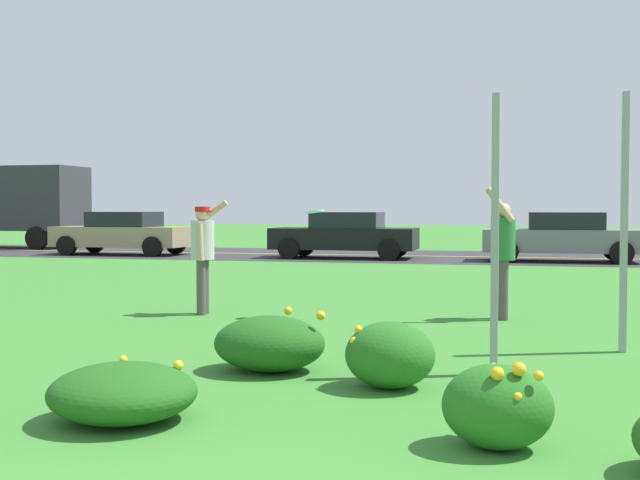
{
  "coord_description": "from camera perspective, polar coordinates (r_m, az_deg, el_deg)",
  "views": [
    {
      "loc": [
        1.28,
        -2.13,
        1.56
      ],
      "look_at": [
        -1.05,
        7.18,
        1.18
      ],
      "focal_mm": 44.37,
      "sensor_mm": 36.0,
      "label": 1
    }
  ],
  "objects": [
    {
      "name": "highway_center_stripe",
      "position": [
        25.88,
        11.23,
        -1.19
      ],
      "size": [
        120.0,
        0.16,
        0.0
      ],
      "primitive_type": "cube",
      "color": "yellow",
      "rests_on": "ground"
    },
    {
      "name": "car_tan_rightmost",
      "position": [
        27.42,
        -14.04,
        0.5
      ],
      "size": [
        4.5,
        2.0,
        1.45
      ],
      "color": "#937F60",
      "rests_on": "ground"
    },
    {
      "name": "car_gray_center_left",
      "position": [
        24.22,
        17.11,
        0.24
      ],
      "size": [
        4.5,
        2.0,
        1.45
      ],
      "color": "slate",
      "rests_on": "ground"
    },
    {
      "name": "daylily_clump_front_center",
      "position": [
        6.07,
        -14.04,
        -10.62
      ],
      "size": [
        1.1,
        1.05,
        0.45
      ],
      "color": "#1E5619",
      "rests_on": "ground"
    },
    {
      "name": "ground_plane",
      "position": [
        14.11,
        8.81,
        -4.09
      ],
      "size": [
        120.0,
        120.0,
        0.0
      ],
      "primitive_type": "plane",
      "color": "#387A2D"
    },
    {
      "name": "sign_post_near_path",
      "position": [
        7.54,
        12.5,
        0.36
      ],
      "size": [
        0.07,
        0.1,
        2.63
      ],
      "color": "#93969B",
      "rests_on": "ground"
    },
    {
      "name": "daylily_clump_front_left",
      "position": [
        7.66,
        -3.66,
        -7.46
      ],
      "size": [
        1.09,
        0.92,
        0.59
      ],
      "color": "#1E5619",
      "rests_on": "ground"
    },
    {
      "name": "sign_post_by_roadside",
      "position": [
        9.15,
        21.09,
        1.18
      ],
      "size": [
        0.07,
        0.1,
        2.82
      ],
      "color": "#93969B",
      "rests_on": "ground"
    },
    {
      "name": "daylily_clump_mid_left",
      "position": [
        5.37,
        12.67,
        -11.62
      ],
      "size": [
        0.72,
        0.66,
        0.6
      ],
      "color": "#23661E",
      "rests_on": "ground"
    },
    {
      "name": "box_truck_dark_green",
      "position": [
        33.86,
        -21.81,
        2.54
      ],
      "size": [
        6.7,
        2.46,
        3.2
      ],
      "color": "#194C2D",
      "rests_on": "ground"
    },
    {
      "name": "highway_strip",
      "position": [
        25.88,
        11.23,
        -1.21
      ],
      "size": [
        120.0,
        7.27,
        0.01
      ],
      "primitive_type": "cube",
      "color": "#2D2D30",
      "rests_on": "ground"
    },
    {
      "name": "person_thrower_red_cap_gray_shirt",
      "position": [
        11.76,
        -8.44,
        -0.61
      ],
      "size": [
        0.5,
        0.53,
        1.69
      ],
      "color": "#B2B2B7",
      "rests_on": "ground"
    },
    {
      "name": "person_catcher_green_shirt",
      "position": [
        11.38,
        13.04,
        -0.66
      ],
      "size": [
        0.42,
        0.52,
        1.86
      ],
      "color": "#287038",
      "rests_on": "ground"
    },
    {
      "name": "frisbee_pale_blue",
      "position": [
        11.26,
        -0.39,
        2.05
      ],
      "size": [
        0.28,
        0.28,
        0.07
      ],
      "color": "#ADD6E5"
    },
    {
      "name": "car_black_center_right",
      "position": [
        24.75,
        1.82,
        0.38
      ],
      "size": [
        4.5,
        2.0,
        1.45
      ],
      "color": "black",
      "rests_on": "ground"
    },
    {
      "name": "daylily_clump_mid_right",
      "position": [
        6.96,
        5.06,
        -8.25
      ],
      "size": [
        0.79,
        0.73,
        0.58
      ],
      "color": "#23661E",
      "rests_on": "ground"
    }
  ]
}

